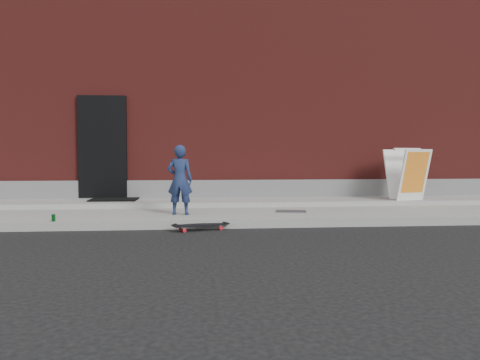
{
  "coord_description": "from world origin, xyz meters",
  "views": [
    {
      "loc": [
        -0.52,
        -7.63,
        1.21
      ],
      "look_at": [
        0.25,
        0.8,
        0.76
      ],
      "focal_mm": 35.0,
      "sensor_mm": 36.0,
      "label": 1
    }
  ],
  "objects": [
    {
      "name": "doormat",
      "position": [
        -2.3,
        2.6,
        0.26
      ],
      "size": [
        0.99,
        0.81,
        0.03
      ],
      "primitive_type": "cube",
      "rotation": [
        0.0,
        0.0,
        -0.01
      ],
      "color": "black",
      "rests_on": "apron"
    },
    {
      "name": "utility_plate",
      "position": [
        1.23,
        0.97,
        0.16
      ],
      "size": [
        0.61,
        0.45,
        0.02
      ],
      "primitive_type": "cube",
      "rotation": [
        0.0,
        0.0,
        -0.19
      ],
      "color": "#58585D",
      "rests_on": "sidewalk"
    },
    {
      "name": "skateboard",
      "position": [
        -0.46,
        -0.12,
        0.08
      ],
      "size": [
        0.91,
        0.51,
        0.1
      ],
      "color": "red",
      "rests_on": "ground"
    },
    {
      "name": "apron",
      "position": [
        0.0,
        2.4,
        0.2
      ],
      "size": [
        20.0,
        1.2,
        0.1
      ],
      "primitive_type": "cube",
      "color": "gray",
      "rests_on": "sidewalk"
    },
    {
      "name": "child",
      "position": [
        -0.83,
        0.75,
        0.77
      ],
      "size": [
        0.49,
        0.36,
        1.25
      ],
      "primitive_type": "imported",
      "rotation": [
        0.0,
        0.0,
        2.99
      ],
      "color": "navy",
      "rests_on": "sidewalk"
    },
    {
      "name": "ground",
      "position": [
        0.0,
        0.0,
        0.0
      ],
      "size": [
        80.0,
        80.0,
        0.0
      ],
      "primitive_type": "plane",
      "color": "black",
      "rests_on": "ground"
    },
    {
      "name": "building",
      "position": [
        -0.0,
        6.99,
        2.5
      ],
      "size": [
        20.0,
        8.1,
        5.0
      ],
      "color": "maroon",
      "rests_on": "ground"
    },
    {
      "name": "soda_can",
      "position": [
        -2.82,
        0.05,
        0.21
      ],
      "size": [
        0.08,
        0.08,
        0.12
      ],
      "primitive_type": "cylinder",
      "rotation": [
        0.0,
        0.0,
        -0.28
      ],
      "color": "#177528",
      "rests_on": "sidewalk"
    },
    {
      "name": "pizza_sign",
      "position": [
        3.99,
        2.05,
        0.81
      ],
      "size": [
        0.84,
        0.93,
        1.12
      ],
      "color": "white",
      "rests_on": "apron"
    },
    {
      "name": "sidewalk",
      "position": [
        0.0,
        1.5,
        0.07
      ],
      "size": [
        20.0,
        3.0,
        0.15
      ],
      "primitive_type": "cube",
      "color": "gray",
      "rests_on": "ground"
    }
  ]
}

